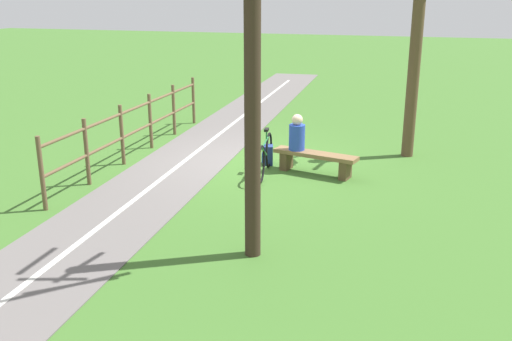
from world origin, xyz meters
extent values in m
plane|color=#3D6B28|center=(0.00, 0.00, 0.00)|extent=(80.00, 80.00, 0.00)
cube|color=#66605E|center=(1.08, 4.00, 0.01)|extent=(4.28, 36.05, 0.02)
cube|color=silver|center=(1.08, 4.00, 0.02)|extent=(2.20, 31.94, 0.00)
cube|color=brown|center=(-1.60, 0.47, 0.41)|extent=(1.80, 0.75, 0.08)
cube|color=brown|center=(-2.24, 0.61, 0.19)|extent=(0.23, 0.35, 0.37)
cube|color=brown|center=(-0.95, 0.32, 0.19)|extent=(0.23, 0.35, 0.37)
cylinder|color=#2847B7|center=(-1.18, 0.37, 0.72)|extent=(0.39, 0.39, 0.53)
sphere|color=beige|center=(-1.18, 0.37, 1.08)|extent=(0.23, 0.23, 0.23)
torus|color=black|center=(-0.71, 1.33, 0.37)|extent=(0.15, 0.74, 0.74)
torus|color=black|center=(-0.56, 0.28, 0.37)|extent=(0.15, 0.74, 0.74)
cylinder|color=#237038|center=(-0.63, 0.80, 0.69)|extent=(0.16, 0.89, 0.04)
cylinder|color=#237038|center=(-0.66, 0.96, 0.53)|extent=(0.13, 0.65, 0.35)
cylinder|color=#237038|center=(-0.61, 0.65, 0.79)|extent=(0.03, 0.03, 0.20)
cube|color=black|center=(-0.61, 0.65, 0.90)|extent=(0.11, 0.21, 0.05)
cube|color=navy|center=(-0.49, 0.09, 0.21)|extent=(0.27, 0.34, 0.42)
cube|color=#2A438C|center=(-0.37, 0.12, 0.15)|extent=(0.09, 0.21, 0.19)
cylinder|color=brown|center=(2.67, -3.17, 0.65)|extent=(0.08, 0.08, 1.30)
cylinder|color=brown|center=(2.61, -1.77, 0.65)|extent=(0.08, 0.08, 1.30)
cylinder|color=brown|center=(2.55, -0.36, 0.65)|extent=(0.08, 0.08, 1.30)
cylinder|color=brown|center=(2.49, 1.04, 0.65)|extent=(0.08, 0.08, 1.30)
cylinder|color=brown|center=(2.43, 2.45, 0.65)|extent=(0.08, 0.08, 1.30)
cylinder|color=brown|center=(2.37, 3.85, 0.65)|extent=(0.08, 0.08, 1.30)
cylinder|color=brown|center=(2.52, 0.34, 1.10)|extent=(0.36, 7.03, 0.06)
cylinder|color=brown|center=(2.52, 0.34, 0.58)|extent=(0.36, 7.03, 0.06)
cylinder|color=#38281E|center=(-1.53, 4.42, 2.02)|extent=(0.22, 0.22, 4.04)
cylinder|color=brown|center=(-3.32, -1.51, 1.83)|extent=(0.26, 0.26, 3.66)
camera|label=1|loc=(-3.78, 11.39, 3.54)|focal=39.74mm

